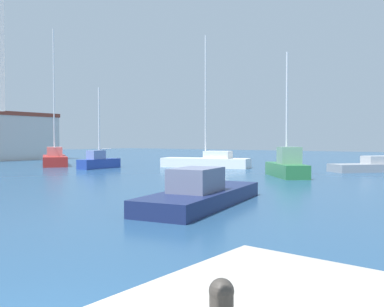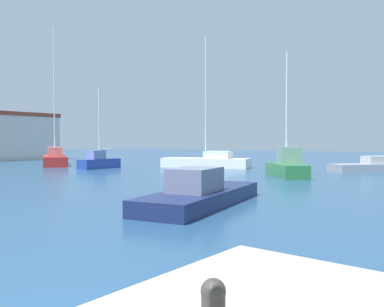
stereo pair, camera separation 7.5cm
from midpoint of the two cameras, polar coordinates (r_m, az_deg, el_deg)
name	(u,v)px [view 1 (the left image)]	position (r m, az deg, el deg)	size (l,w,h in m)	color
water	(77,176)	(29.82, -15.91, -3.04)	(160.00, 160.00, 0.00)	navy
mooring_bollard	(221,304)	(3.59, 3.51, -20.37)	(0.21, 0.21, 0.47)	#38332D
sailboat_white_distant_east	(207,161)	(37.71, 2.08, -1.08)	(4.73, 8.50, 12.21)	white
sailboat_red_far_left	(54,158)	(43.89, -18.78, -0.64)	(6.24, 8.28, 13.88)	#B22823
motorboat_grey_inner_mooring	(371,166)	(35.67, 23.77, -1.65)	(6.43, 5.51, 1.26)	gray
sailboat_green_behind_lamppost	(287,166)	(28.61, 13.10, -1.76)	(4.81, 4.65, 8.56)	#28703D
motorboat_navy_distant_north	(202,193)	(15.58, 1.23, -5.62)	(7.71, 3.81, 1.47)	#19234C
sailboat_blue_far_right	(99,161)	(37.43, -13.03, -1.07)	(4.26, 1.69, 7.27)	#233D93
harbor_office	(0,136)	(58.20, -25.40, 2.20)	(12.94, 7.56, 6.14)	beige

